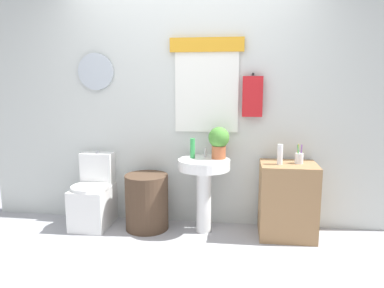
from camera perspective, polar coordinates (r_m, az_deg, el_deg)
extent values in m
plane|color=#A3A3A8|center=(3.05, -3.69, -19.61)|extent=(8.00, 8.00, 0.00)
cube|color=silver|center=(3.80, -0.51, 6.80)|extent=(4.40, 0.10, 2.60)
cube|color=white|center=(3.71, 2.32, 8.19)|extent=(0.64, 0.03, 0.81)
cube|color=gold|center=(3.71, 2.35, 15.40)|extent=(0.74, 0.04, 0.14)
cylinder|color=silver|center=(3.98, -14.93, 10.98)|extent=(0.38, 0.03, 0.38)
cylinder|color=black|center=(3.68, 9.61, 10.83)|extent=(0.02, 0.06, 0.02)
cube|color=red|center=(3.66, 9.52, 7.39)|extent=(0.20, 0.05, 0.40)
cube|color=white|center=(3.98, -15.33, -9.45)|extent=(0.36, 0.50, 0.42)
cylinder|color=white|center=(3.86, -15.82, -6.57)|extent=(0.38, 0.38, 0.03)
cube|color=white|center=(4.03, -14.63, -3.64)|extent=(0.34, 0.18, 0.33)
cylinder|color=silver|center=(3.99, -14.73, -1.20)|extent=(0.04, 0.04, 0.02)
cylinder|color=#4C3828|center=(3.77, -7.14, -9.04)|extent=(0.44, 0.44, 0.57)
cylinder|color=white|center=(3.66, 1.87, -8.92)|extent=(0.15, 0.15, 0.65)
cylinder|color=white|center=(3.56, 1.90, -3.22)|extent=(0.51, 0.51, 0.10)
cylinder|color=silver|center=(3.66, 2.09, -1.27)|extent=(0.03, 0.03, 0.10)
cube|color=#9E754C|center=(3.66, 14.82, -8.57)|extent=(0.53, 0.44, 0.73)
cylinder|color=green|center=(3.59, 0.09, -0.66)|extent=(0.05, 0.05, 0.20)
cylinder|color=#AD5B38|center=(3.58, 4.23, -1.29)|extent=(0.14, 0.14, 0.13)
sphere|color=#4C8E38|center=(3.56, 4.26, 1.03)|extent=(0.21, 0.21, 0.21)
cylinder|color=white|center=(3.50, 13.71, -1.60)|extent=(0.05, 0.05, 0.19)
cylinder|color=silver|center=(3.59, 16.53, -2.19)|extent=(0.08, 0.08, 0.10)
cylinder|color=purple|center=(3.59, 16.84, -1.48)|extent=(0.01, 0.02, 0.18)
cylinder|color=yellow|center=(3.59, 16.34, -1.44)|extent=(0.02, 0.02, 0.18)
cylinder|color=green|center=(3.57, 16.42, -1.53)|extent=(0.02, 0.02, 0.18)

